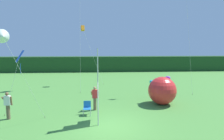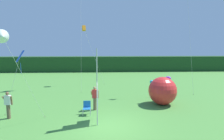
{
  "view_description": "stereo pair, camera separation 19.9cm",
  "coord_description": "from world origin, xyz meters",
  "px_view_note": "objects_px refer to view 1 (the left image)",
  "views": [
    {
      "loc": [
        -0.47,
        -10.32,
        4.51
      ],
      "look_at": [
        0.41,
        3.19,
        2.78
      ],
      "focal_mm": 30.54,
      "sensor_mm": 36.0,
      "label": 1
    },
    {
      "loc": [
        -0.28,
        -10.33,
        4.51
      ],
      "look_at": [
        0.41,
        3.19,
        2.78
      ],
      "focal_mm": 30.54,
      "sensor_mm": 36.0,
      "label": 2
    }
  ],
  "objects_px": {
    "inflatable_balloon": "(162,91)",
    "folding_chair": "(87,107)",
    "banner_flag": "(98,88)",
    "person_near_banner": "(95,98)",
    "kite_blue_diamond_3": "(19,58)",
    "kite_orange_box_1": "(83,29)",
    "kite_white_delta_2": "(3,37)",
    "person_mid_field": "(8,105)"
  },
  "relations": [
    {
      "from": "kite_white_delta_2",
      "to": "kite_orange_box_1",
      "type": "bearing_deg",
      "value": 77.75
    },
    {
      "from": "person_mid_field",
      "to": "kite_blue_diamond_3",
      "type": "distance_m",
      "value": 2.97
    },
    {
      "from": "person_near_banner",
      "to": "kite_orange_box_1",
      "type": "relative_size",
      "value": 0.25
    },
    {
      "from": "folding_chair",
      "to": "person_near_banner",
      "type": "bearing_deg",
      "value": 60.64
    },
    {
      "from": "inflatable_balloon",
      "to": "banner_flag",
      "type": "bearing_deg",
      "value": -145.83
    },
    {
      "from": "banner_flag",
      "to": "kite_white_delta_2",
      "type": "xyz_separation_m",
      "value": [
        -4.53,
        -1.09,
        2.84
      ]
    },
    {
      "from": "inflatable_balloon",
      "to": "kite_orange_box_1",
      "type": "distance_m",
      "value": 11.92
    },
    {
      "from": "person_mid_field",
      "to": "kite_blue_diamond_3",
      "type": "height_order",
      "value": "kite_blue_diamond_3"
    },
    {
      "from": "inflatable_balloon",
      "to": "folding_chair",
      "type": "xyz_separation_m",
      "value": [
        -5.64,
        -1.87,
        -0.57
      ]
    },
    {
      "from": "person_near_banner",
      "to": "person_mid_field",
      "type": "xyz_separation_m",
      "value": [
        -5.29,
        -1.35,
        0.01
      ]
    },
    {
      "from": "folding_chair",
      "to": "kite_blue_diamond_3",
      "type": "height_order",
      "value": "kite_blue_diamond_3"
    },
    {
      "from": "kite_blue_diamond_3",
      "to": "inflatable_balloon",
      "type": "bearing_deg",
      "value": 8.62
    },
    {
      "from": "inflatable_balloon",
      "to": "person_near_banner",
      "type": "bearing_deg",
      "value": -169.0
    },
    {
      "from": "person_mid_field",
      "to": "folding_chair",
      "type": "relative_size",
      "value": 1.91
    },
    {
      "from": "person_mid_field",
      "to": "kite_orange_box_1",
      "type": "height_order",
      "value": "kite_orange_box_1"
    },
    {
      "from": "person_near_banner",
      "to": "folding_chair",
      "type": "bearing_deg",
      "value": -119.36
    },
    {
      "from": "person_mid_field",
      "to": "kite_blue_diamond_3",
      "type": "relative_size",
      "value": 0.4
    },
    {
      "from": "person_mid_field",
      "to": "kite_white_delta_2",
      "type": "height_order",
      "value": "kite_white_delta_2"
    },
    {
      "from": "banner_flag",
      "to": "person_near_banner",
      "type": "xyz_separation_m",
      "value": [
        -0.25,
        2.33,
        -1.2
      ]
    },
    {
      "from": "kite_orange_box_1",
      "to": "kite_white_delta_2",
      "type": "xyz_separation_m",
      "value": [
        -2.76,
        -12.71,
        -1.51
      ]
    },
    {
      "from": "inflatable_balloon",
      "to": "person_mid_field",
      "type": "bearing_deg",
      "value": -167.29
    },
    {
      "from": "kite_orange_box_1",
      "to": "person_mid_field",
      "type": "bearing_deg",
      "value": -109.47
    },
    {
      "from": "kite_orange_box_1",
      "to": "kite_white_delta_2",
      "type": "distance_m",
      "value": 13.1
    },
    {
      "from": "banner_flag",
      "to": "person_near_banner",
      "type": "relative_size",
      "value": 2.6
    },
    {
      "from": "person_mid_field",
      "to": "kite_blue_diamond_3",
      "type": "xyz_separation_m",
      "value": [
        0.51,
        0.85,
        2.8
      ]
    },
    {
      "from": "kite_blue_diamond_3",
      "to": "person_near_banner",
      "type": "bearing_deg",
      "value": 6.03
    },
    {
      "from": "kite_blue_diamond_3",
      "to": "person_mid_field",
      "type": "bearing_deg",
      "value": -121.2
    },
    {
      "from": "person_near_banner",
      "to": "person_mid_field",
      "type": "distance_m",
      "value": 5.46
    },
    {
      "from": "folding_chair",
      "to": "kite_white_delta_2",
      "type": "relative_size",
      "value": 0.17
    },
    {
      "from": "banner_flag",
      "to": "kite_white_delta_2",
      "type": "distance_m",
      "value": 5.46
    },
    {
      "from": "person_near_banner",
      "to": "person_mid_field",
      "type": "height_order",
      "value": "person_mid_field"
    },
    {
      "from": "person_mid_field",
      "to": "kite_orange_box_1",
      "type": "relative_size",
      "value": 0.25
    },
    {
      "from": "kite_orange_box_1",
      "to": "kite_white_delta_2",
      "type": "height_order",
      "value": "kite_orange_box_1"
    },
    {
      "from": "banner_flag",
      "to": "inflatable_balloon",
      "type": "relative_size",
      "value": 2.02
    },
    {
      "from": "kite_orange_box_1",
      "to": "inflatable_balloon",
      "type": "bearing_deg",
      "value": -51.19
    },
    {
      "from": "person_near_banner",
      "to": "kite_orange_box_1",
      "type": "bearing_deg",
      "value": 99.33
    },
    {
      "from": "banner_flag",
      "to": "kite_orange_box_1",
      "type": "xyz_separation_m",
      "value": [
        -1.77,
        11.62,
        4.35
      ]
    },
    {
      "from": "banner_flag",
      "to": "folding_chair",
      "type": "distance_m",
      "value": 2.27
    },
    {
      "from": "person_near_banner",
      "to": "kite_white_delta_2",
      "type": "relative_size",
      "value": 0.32
    },
    {
      "from": "kite_blue_diamond_3",
      "to": "folding_chair",
      "type": "bearing_deg",
      "value": -4.88
    },
    {
      "from": "kite_blue_diamond_3",
      "to": "banner_flag",
      "type": "bearing_deg",
      "value": -19.93
    },
    {
      "from": "person_near_banner",
      "to": "folding_chair",
      "type": "height_order",
      "value": "person_near_banner"
    }
  ]
}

